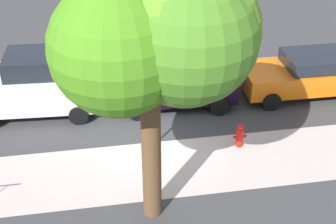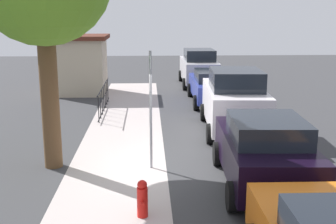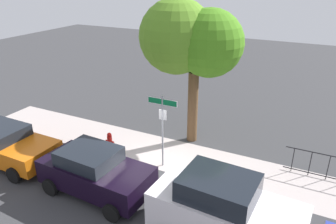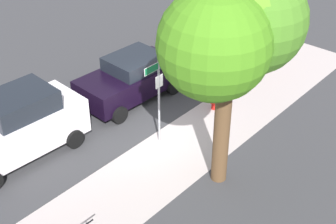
{
  "view_description": "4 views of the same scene",
  "coord_description": "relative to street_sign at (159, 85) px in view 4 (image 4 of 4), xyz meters",
  "views": [
    {
      "loc": [
        1.38,
        11.82,
        8.68
      ],
      "look_at": [
        -0.35,
        1.29,
        1.91
      ],
      "focal_mm": 50.19,
      "sensor_mm": 36.0,
      "label": 1
    },
    {
      "loc": [
        -10.76,
        0.46,
        4.04
      ],
      "look_at": [
        -0.24,
        -0.03,
        1.59
      ],
      "focal_mm": 46.34,
      "sensor_mm": 36.0,
      "label": 2
    },
    {
      "loc": [
        5.34,
        -9.71,
        7.35
      ],
      "look_at": [
        -0.03,
        1.16,
        2.09
      ],
      "focal_mm": 34.35,
      "sensor_mm": 36.0,
      "label": 3
    },
    {
      "loc": [
        9.85,
        9.31,
        9.77
      ],
      "look_at": [
        0.61,
        1.22,
        1.75
      ],
      "focal_mm": 52.33,
      "sensor_mm": 36.0,
      "label": 4
    }
  ],
  "objects": [
    {
      "name": "car_black",
      "position": [
        -1.35,
        -2.63,
        -1.27
      ],
      "size": [
        4.15,
        2.22,
        1.7
      ],
      "rotation": [
        0.0,
        0.0,
        -0.05
      ],
      "color": "black",
      "rests_on": "ground_plane"
    },
    {
      "name": "car_orange",
      "position": [
        -6.16,
        -2.58,
        -1.34
      ],
      "size": [
        4.71,
        2.15,
        1.54
      ],
      "rotation": [
        0.0,
        0.0,
        -0.01
      ],
      "color": "orange",
      "rests_on": "ground_plane"
    },
    {
      "name": "shade_tree",
      "position": [
        -0.23,
        2.58,
        2.63
      ],
      "size": [
        4.47,
        3.37,
        6.49
      ],
      "color": "brown",
      "rests_on": "ground_plane"
    },
    {
      "name": "ground_plane",
      "position": [
        -0.11,
        -0.4,
        -2.14
      ],
      "size": [
        60.0,
        60.0,
        0.0
      ],
      "primitive_type": "plane",
      "color": "#38383A"
    },
    {
      "name": "fire_hydrant",
      "position": [
        -2.8,
        0.2,
        -1.76
      ],
      "size": [
        0.42,
        0.22,
        0.78
      ],
      "color": "red",
      "rests_on": "ground_plane"
    },
    {
      "name": "street_sign",
      "position": [
        0.0,
        0.0,
        0.0
      ],
      "size": [
        1.24,
        0.07,
        3.09
      ],
      "color": "#9EA0A5",
      "rests_on": "ground_plane"
    },
    {
      "name": "car_white",
      "position": [
        3.45,
        -2.87,
        -1.08
      ],
      "size": [
        4.43,
        2.27,
        2.17
      ],
      "rotation": [
        0.0,
        0.0,
        -0.06
      ],
      "color": "white",
      "rests_on": "ground_plane"
    },
    {
      "name": "sidewalk_strip",
      "position": [
        1.89,
        0.9,
        -2.14
      ],
      "size": [
        24.0,
        2.6,
        0.0
      ],
      "primitive_type": "cube",
      "color": "#B2A5A2",
      "rests_on": "ground_plane"
    }
  ]
}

